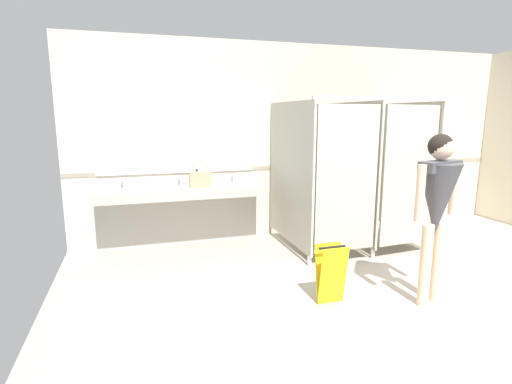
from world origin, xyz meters
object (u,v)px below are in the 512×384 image
at_px(handbag, 200,179).
at_px(wet_floor_sign, 331,273).
at_px(person_standing, 437,199).
at_px(soap_dispenser, 197,177).

xyz_separation_m(handbag, wet_floor_sign, (0.95, -1.98, -0.69)).
distance_m(person_standing, soap_dispenser, 3.20).
bearing_deg(wet_floor_sign, person_standing, -17.82).
xyz_separation_m(handbag, soap_dispenser, (0.00, 0.32, -0.03)).
height_order(handbag, soap_dispenser, handbag).
bearing_deg(soap_dispenser, wet_floor_sign, -67.54).
relative_size(handbag, wet_floor_sign, 0.61).
bearing_deg(handbag, person_standing, -50.42).
relative_size(handbag, soap_dispenser, 1.72).
xyz_separation_m(soap_dispenser, wet_floor_sign, (0.95, -2.30, -0.66)).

